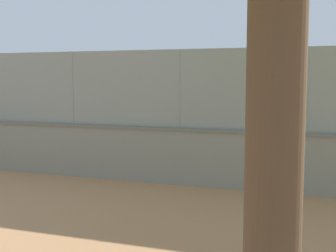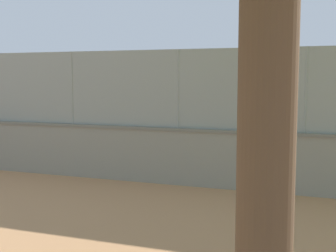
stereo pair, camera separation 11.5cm
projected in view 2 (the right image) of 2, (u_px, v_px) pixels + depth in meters
The scene contains 6 objects.
ground_plane at pixel (230, 134), 23.89m from camera, with size 260.00×260.00×0.00m, color tan.
perimeter_wall at pixel (124, 152), 13.20m from camera, with size 24.03×0.92×1.59m.
fence_panel_on_wall at pixel (123, 88), 13.00m from camera, with size 23.61×0.55×2.16m.
player_at_service_line at pixel (108, 129), 17.48m from camera, with size 1.28×0.78×1.66m.
player_baseline_waiting at pixel (255, 125), 18.79m from camera, with size 0.78×1.29×1.71m.
sports_ball at pixel (78, 129), 16.42m from camera, with size 0.18×0.18×0.18m, color orange.
Camera 2 is at (-5.46, 23.30, 2.97)m, focal length 48.39 mm.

